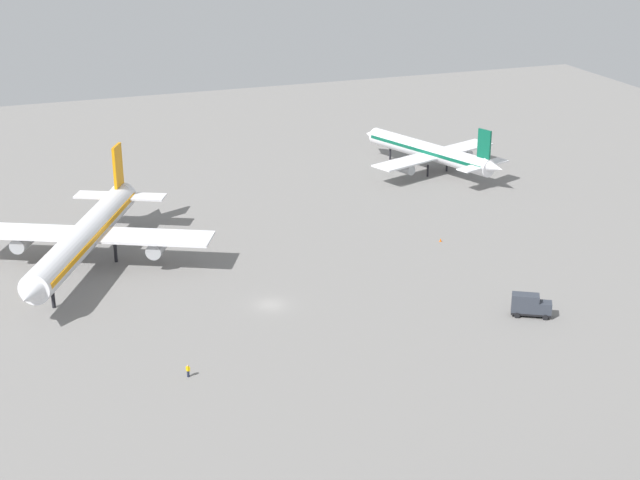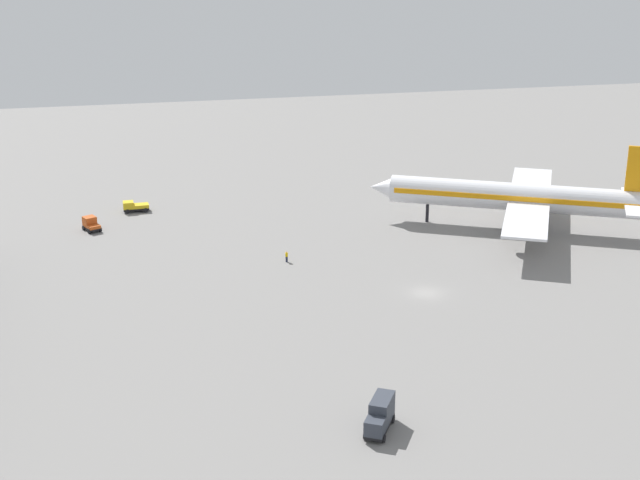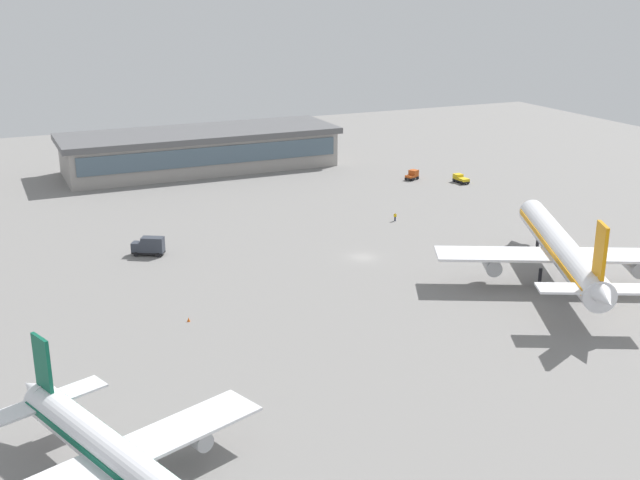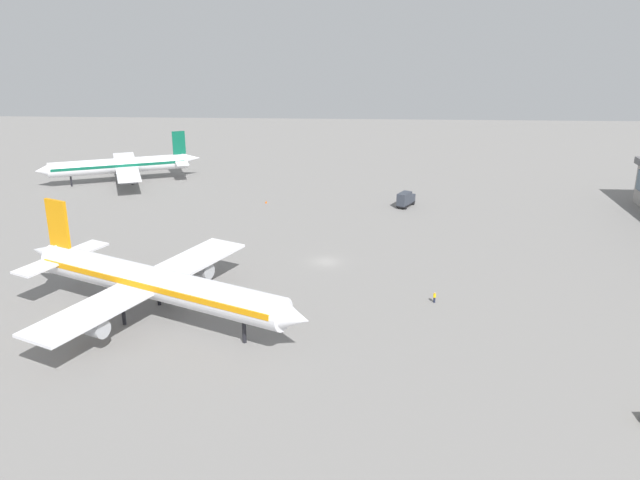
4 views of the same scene
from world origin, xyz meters
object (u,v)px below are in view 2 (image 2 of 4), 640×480
(airplane_taxiing, at_px, (520,197))
(catering_truck, at_px, (380,415))
(pushback_tractor, at_px, (134,206))
(ground_crew_worker, at_px, (287,256))
(baggage_tug, at_px, (91,224))

(airplane_taxiing, distance_m, catering_truck, 69.10)
(pushback_tractor, bearing_deg, ground_crew_worker, 124.06)
(ground_crew_worker, bearing_deg, catering_truck, -51.53)
(airplane_taxiing, height_order, ground_crew_worker, airplane_taxiing)
(baggage_tug, height_order, pushback_tractor, baggage_tug)
(catering_truck, bearing_deg, ground_crew_worker, -149.30)
(baggage_tug, bearing_deg, catering_truck, 178.20)
(airplane_taxiing, bearing_deg, pushback_tractor, 5.92)
(pushback_tractor, bearing_deg, catering_truck, 103.97)
(baggage_tug, xyz_separation_m, pushback_tractor, (-8.89, 7.30, -0.19))
(pushback_tractor, height_order, catering_truck, catering_truck)
(ground_crew_worker, bearing_deg, airplane_taxiing, 47.64)
(pushback_tractor, xyz_separation_m, ground_crew_worker, (29.95, 21.74, -0.12))
(catering_truck, relative_size, ground_crew_worker, 3.48)
(airplane_taxiing, xyz_separation_m, baggage_tug, (-13.85, -69.29, -4.33))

